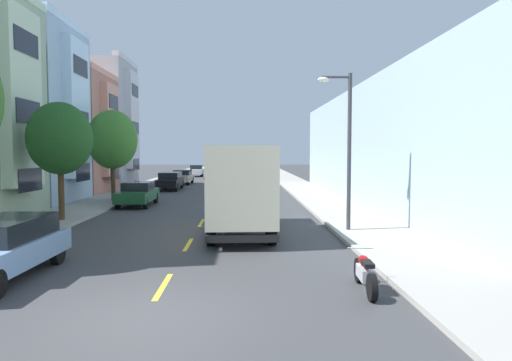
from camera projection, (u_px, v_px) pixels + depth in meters
name	position (u px, v px, depth m)	size (l,w,h in m)	color
ground_plane	(221.00, 190.00, 38.97)	(160.00, 160.00, 0.00)	#38383A
sidewalk_left	(131.00, 192.00, 36.78)	(3.20, 120.00, 0.14)	#99968E
sidewalk_right	(308.00, 191.00, 37.16)	(3.20, 120.00, 0.14)	#99968E
lane_centerline_dashes	(217.00, 196.00, 33.48)	(0.14, 47.20, 0.01)	yellow
townhouse_fourth_terracotta	(29.00, 135.00, 35.57)	(12.86, 6.92, 9.53)	#B27560
townhouse_fifth_dove_grey	(56.00, 125.00, 42.58)	(14.35, 6.92, 11.87)	#A8A8AD
apartment_block_opposite	(429.00, 146.00, 29.13)	(10.00, 36.00, 7.22)	#9EB7CC
street_tree_second	(60.00, 139.00, 20.83)	(2.87, 2.87, 5.35)	#47331E
street_tree_third	(112.00, 140.00, 29.14)	(3.12, 3.12, 5.75)	#47331E
street_lamp	(345.00, 139.00, 18.07)	(1.35, 0.28, 6.16)	#38383D
delivery_box_truck	(240.00, 185.00, 17.95)	(2.57, 7.17, 3.44)	beige
parked_hatchback_white	(196.00, 171.00, 61.07)	(1.84, 4.04, 1.50)	silver
parked_sedan_forest	(138.00, 193.00, 27.62)	(1.83, 4.51, 1.43)	#194C28
parked_sedan_champagne	(182.00, 177.00, 46.37)	(1.91, 4.54, 1.43)	tan
parked_hatchback_navy	(264.00, 171.00, 59.83)	(1.80, 4.03, 1.50)	navy
parked_wagon_black	(170.00, 180.00, 39.37)	(1.85, 4.71, 1.50)	black
parked_wagon_sky	(1.00, 247.00, 11.71)	(1.93, 4.74, 1.50)	#7A9EC6
moving_silver_sedan	(213.00, 173.00, 55.07)	(1.80, 4.50, 1.43)	#B2B5BA
parked_motorcycle	(365.00, 273.00, 10.65)	(0.62, 2.05, 0.90)	black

